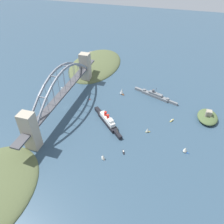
% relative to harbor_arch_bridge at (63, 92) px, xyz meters
% --- Properties ---
extents(ground_plane, '(1400.00, 1400.00, 0.00)m').
position_rel_harbor_arch_bridge_xyz_m(ground_plane, '(0.00, -0.00, -29.06)').
color(ground_plane, '#334C60').
extents(harbor_arch_bridge, '(243.41, 17.71, 68.61)m').
position_rel_harbor_arch_bridge_xyz_m(harbor_arch_bridge, '(0.00, 0.00, 0.00)').
color(harbor_arch_bridge, '#ADA38E').
rests_on(harbor_arch_bridge, ground).
extents(headland_west_shore, '(168.28, 102.12, 18.67)m').
position_rel_harbor_arch_bridge_xyz_m(headland_west_shore, '(-160.21, -7.65, -29.06)').
color(headland_west_shore, '#515B38').
rests_on(headland_west_shore, ground).
extents(ocean_liner, '(58.16, 59.21, 17.28)m').
position_rel_harbor_arch_bridge_xyz_m(ocean_liner, '(18.11, 77.60, -23.91)').
color(ocean_liner, black).
rests_on(ocean_liner, ground).
extents(naval_cruiser, '(33.49, 78.17, 18.18)m').
position_rel_harbor_arch_bridge_xyz_m(naval_cruiser, '(-72.33, 134.84, -25.71)').
color(naval_cruiser, slate).
rests_on(naval_cruiser, ground).
extents(fort_island_mid_harbor, '(40.77, 29.46, 16.44)m').
position_rel_harbor_arch_bridge_xyz_m(fort_island_mid_harbor, '(-35.18, 219.22, -24.46)').
color(fort_island_mid_harbor, '#4C6038').
rests_on(fort_island_mid_harbor, ground).
extents(seaplane_taxiing_near_bridge, '(7.84, 10.73, 4.72)m').
position_rel_harbor_arch_bridge_xyz_m(seaplane_taxiing_near_bridge, '(-45.91, -27.15, -27.18)').
color(seaplane_taxiing_near_bridge, '#B7B7B2').
rests_on(seaplane_taxiing_near_bridge, ground).
extents(small_boat_0, '(7.58, 4.26, 2.28)m').
position_rel_harbor_arch_bridge_xyz_m(small_boat_0, '(66.48, 114.77, -28.23)').
color(small_boat_0, black).
rests_on(small_boat_0, ground).
extents(small_boat_1, '(8.78, 5.56, 2.40)m').
position_rel_harbor_arch_bridge_xyz_m(small_boat_1, '(-15.16, 168.53, -28.21)').
color(small_boat_1, gold).
rests_on(small_boat_1, ground).
extents(small_boat_2, '(8.40, 9.69, 11.68)m').
position_rel_harbor_arch_bridge_xyz_m(small_boat_2, '(-64.16, 77.52, -23.66)').
color(small_boat_2, brown).
rests_on(small_boat_2, ground).
extents(small_boat_3, '(6.51, 6.31, 8.41)m').
position_rel_harbor_arch_bridge_xyz_m(small_boat_3, '(84.34, 93.46, -25.14)').
color(small_boat_3, silver).
rests_on(small_boat_3, ground).
extents(small_boat_4, '(6.86, 9.10, 8.49)m').
position_rel_harbor_arch_bridge_xyz_m(small_boat_4, '(42.27, 189.94, -25.12)').
color(small_boat_4, '#234C8C').
rests_on(small_boat_4, ground).
extents(small_boat_5, '(4.94, 6.49, 8.20)m').
position_rel_harbor_arch_bridge_xyz_m(small_boat_5, '(19.73, 137.55, -25.26)').
color(small_boat_5, gold).
rests_on(small_boat_5, ground).
extents(channel_marker_buoy, '(2.20, 2.20, 2.75)m').
position_rel_harbor_arch_bridge_xyz_m(channel_marker_buoy, '(-31.56, 30.29, -27.94)').
color(channel_marker_buoy, red).
rests_on(channel_marker_buoy, ground).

